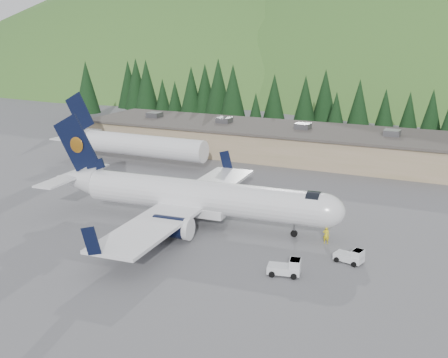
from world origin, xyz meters
The scene contains 8 objects.
ground centered at (0.00, 0.00, 0.00)m, with size 600.00×600.00×0.00m, color #58585D.
airliner centered at (-1.06, -0.08, 3.22)m, with size 36.38×34.14×12.07m.
second_airliner centered at (-24.92, 22.00, 3.32)m, with size 27.50×11.00×10.05m.
baggage_tug_a centered at (13.40, -8.85, 0.72)m, with size 3.26×2.31×1.61m.
baggage_tug_b centered at (18.12, -3.56, 0.65)m, with size 2.98×2.15×1.46m.
terminal_building centered at (-5.01, 38.00, 2.62)m, with size 71.00×17.00×6.10m.
ramp_worker centered at (14.57, 0.32, 0.97)m, with size 0.70×0.46×1.93m, color yellow.
tree_line centered at (-14.52, 61.58, 7.44)m, with size 111.88×18.58×14.29m.
Camera 1 is at (28.42, -54.41, 22.12)m, focal length 45.00 mm.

